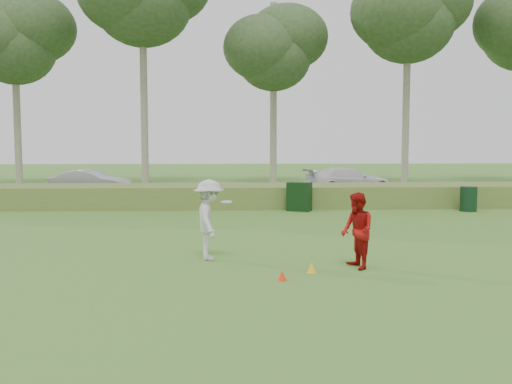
{
  "coord_description": "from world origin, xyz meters",
  "views": [
    {
      "loc": [
        -0.7,
        -12.24,
        2.72
      ],
      "look_at": [
        0.0,
        4.0,
        1.3
      ],
      "focal_mm": 40.0,
      "sensor_mm": 36.0,
      "label": 1
    }
  ],
  "objects_px": {
    "utility_cabinet": "(299,197)",
    "player_white": "(209,220)",
    "cone_yellow": "(312,267)",
    "trash_bin": "(468,199)",
    "cone_orange": "(282,275)",
    "car_mid": "(91,183)",
    "player_red": "(357,231)",
    "car_right": "(349,180)"
  },
  "relations": [
    {
      "from": "player_white",
      "to": "cone_yellow",
      "type": "relative_size",
      "value": 8.42
    },
    {
      "from": "car_right",
      "to": "player_white",
      "type": "bearing_deg",
      "value": 146.08
    },
    {
      "from": "utility_cabinet",
      "to": "car_mid",
      "type": "xyz_separation_m",
      "value": [
        -9.72,
        6.29,
        0.14
      ]
    },
    {
      "from": "cone_yellow",
      "to": "car_mid",
      "type": "bearing_deg",
      "value": 117.11
    },
    {
      "from": "player_white",
      "to": "car_right",
      "type": "bearing_deg",
      "value": -27.09
    },
    {
      "from": "player_white",
      "to": "car_mid",
      "type": "distance_m",
      "value": 16.86
    },
    {
      "from": "utility_cabinet",
      "to": "trash_bin",
      "type": "xyz_separation_m",
      "value": [
        6.67,
        -0.38,
        -0.08
      ]
    },
    {
      "from": "cone_yellow",
      "to": "trash_bin",
      "type": "xyz_separation_m",
      "value": [
        7.69,
        10.34,
        0.38
      ]
    },
    {
      "from": "cone_yellow",
      "to": "trash_bin",
      "type": "distance_m",
      "value": 12.89
    },
    {
      "from": "cone_orange",
      "to": "car_mid",
      "type": "distance_m",
      "value": 19.41
    },
    {
      "from": "trash_bin",
      "to": "car_mid",
      "type": "height_order",
      "value": "car_mid"
    },
    {
      "from": "player_white",
      "to": "cone_yellow",
      "type": "xyz_separation_m",
      "value": [
        2.19,
        -1.46,
        -0.82
      ]
    },
    {
      "from": "cone_yellow",
      "to": "trash_bin",
      "type": "height_order",
      "value": "trash_bin"
    },
    {
      "from": "cone_orange",
      "to": "car_mid",
      "type": "xyz_separation_m",
      "value": [
        -8.02,
        17.67,
        0.61
      ]
    },
    {
      "from": "utility_cabinet",
      "to": "car_mid",
      "type": "distance_m",
      "value": 11.58
    },
    {
      "from": "player_red",
      "to": "utility_cabinet",
      "type": "relative_size",
      "value": 1.45
    },
    {
      "from": "player_white",
      "to": "player_red",
      "type": "relative_size",
      "value": 1.13
    },
    {
      "from": "player_white",
      "to": "trash_bin",
      "type": "height_order",
      "value": "player_white"
    },
    {
      "from": "player_red",
      "to": "car_mid",
      "type": "distance_m",
      "value": 19.3
    },
    {
      "from": "player_white",
      "to": "player_red",
      "type": "height_order",
      "value": "player_white"
    },
    {
      "from": "player_white",
      "to": "car_right",
      "type": "xyz_separation_m",
      "value": [
        6.67,
        16.42,
        -0.2
      ]
    },
    {
      "from": "player_red",
      "to": "utility_cabinet",
      "type": "bearing_deg",
      "value": 168.03
    },
    {
      "from": "cone_yellow",
      "to": "trash_bin",
      "type": "relative_size",
      "value": 0.23
    },
    {
      "from": "utility_cabinet",
      "to": "car_right",
      "type": "relative_size",
      "value": 0.25
    },
    {
      "from": "player_white",
      "to": "utility_cabinet",
      "type": "relative_size",
      "value": 1.64
    },
    {
      "from": "cone_orange",
      "to": "cone_yellow",
      "type": "bearing_deg",
      "value": 43.99
    },
    {
      "from": "trash_bin",
      "to": "car_right",
      "type": "bearing_deg",
      "value": 113.06
    },
    {
      "from": "trash_bin",
      "to": "cone_orange",
      "type": "bearing_deg",
      "value": -127.28
    },
    {
      "from": "player_white",
      "to": "cone_yellow",
      "type": "height_order",
      "value": "player_white"
    },
    {
      "from": "cone_yellow",
      "to": "utility_cabinet",
      "type": "height_order",
      "value": "utility_cabinet"
    },
    {
      "from": "utility_cabinet",
      "to": "player_white",
      "type": "bearing_deg",
      "value": -86.13
    },
    {
      "from": "cone_yellow",
      "to": "car_mid",
      "type": "xyz_separation_m",
      "value": [
        -8.71,
        17.01,
        0.6
      ]
    },
    {
      "from": "car_mid",
      "to": "car_right",
      "type": "bearing_deg",
      "value": -77.21
    },
    {
      "from": "cone_yellow",
      "to": "player_red",
      "type": "bearing_deg",
      "value": 18.45
    },
    {
      "from": "cone_yellow",
      "to": "car_mid",
      "type": "distance_m",
      "value": 19.12
    },
    {
      "from": "cone_orange",
      "to": "player_red",
      "type": "bearing_deg",
      "value": 30.39
    },
    {
      "from": "player_white",
      "to": "cone_yellow",
      "type": "bearing_deg",
      "value": -128.74
    },
    {
      "from": "car_mid",
      "to": "car_right",
      "type": "relative_size",
      "value": 0.85
    },
    {
      "from": "player_white",
      "to": "player_red",
      "type": "bearing_deg",
      "value": -114.23
    },
    {
      "from": "utility_cabinet",
      "to": "trash_bin",
      "type": "distance_m",
      "value": 6.69
    },
    {
      "from": "cone_orange",
      "to": "trash_bin",
      "type": "relative_size",
      "value": 0.21
    },
    {
      "from": "car_mid",
      "to": "car_right",
      "type": "distance_m",
      "value": 13.21
    }
  ]
}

